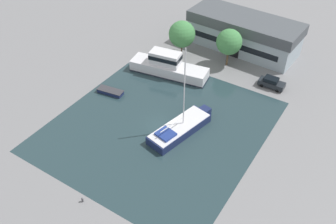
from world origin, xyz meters
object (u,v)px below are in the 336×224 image
(sailboat_moored, at_px, (180,128))
(quay_tree_by_water, at_px, (229,42))
(parked_car, at_px, (272,83))
(small_dinghy, at_px, (110,91))
(motor_cruiser, at_px, (168,66))
(warehouse_building, at_px, (244,33))
(quay_tree_near_building, at_px, (182,34))

(sailboat_moored, bearing_deg, quay_tree_by_water, 108.61)
(parked_car, relative_size, small_dinghy, 0.95)
(motor_cruiser, height_order, small_dinghy, motor_cruiser)
(quay_tree_by_water, distance_m, parked_car, 10.17)
(quay_tree_by_water, bearing_deg, small_dinghy, -124.25)
(warehouse_building, relative_size, small_dinghy, 4.65)
(warehouse_building, relative_size, parked_car, 4.91)
(warehouse_building, xyz_separation_m, small_dinghy, (-12.06, -25.02, -2.87))
(quay_tree_near_building, bearing_deg, quay_tree_by_water, 7.20)
(quay_tree_near_building, height_order, small_dinghy, quay_tree_near_building)
(parked_car, xyz_separation_m, small_dinghy, (-21.41, -15.76, -0.52))
(warehouse_building, bearing_deg, motor_cruiser, -112.25)
(warehouse_building, height_order, small_dinghy, warehouse_building)
(warehouse_building, bearing_deg, quay_tree_by_water, -85.54)
(quay_tree_near_building, height_order, parked_car, quay_tree_near_building)
(quay_tree_near_building, relative_size, small_dinghy, 1.44)
(warehouse_building, bearing_deg, parked_car, -41.60)
(quay_tree_near_building, height_order, sailboat_moored, sailboat_moored)
(quay_tree_near_building, distance_m, sailboat_moored, 21.88)
(sailboat_moored, bearing_deg, warehouse_building, 107.33)
(quay_tree_by_water, bearing_deg, sailboat_moored, -83.78)
(parked_car, relative_size, motor_cruiser, 0.31)
(quay_tree_near_building, bearing_deg, motor_cruiser, -78.16)
(quay_tree_by_water, xyz_separation_m, parked_car, (9.19, -2.19, -3.78))
(quay_tree_by_water, distance_m, motor_cruiser, 11.41)
(motor_cruiser, bearing_deg, quay_tree_near_building, 2.66)
(warehouse_building, distance_m, quay_tree_by_water, 7.22)
(quay_tree_near_building, xyz_separation_m, motor_cruiser, (1.47, -7.01, -2.61))
(warehouse_building, height_order, sailboat_moored, sailboat_moored)
(warehouse_building, height_order, motor_cruiser, warehouse_building)
(quay_tree_by_water, distance_m, sailboat_moored, 20.23)
(warehouse_building, xyz_separation_m, quay_tree_near_building, (-8.68, -8.19, 0.91))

